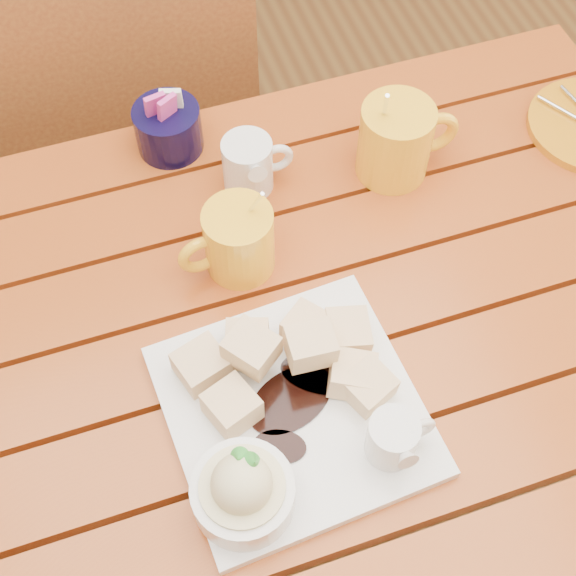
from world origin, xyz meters
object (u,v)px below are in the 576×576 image
object	(u,v)px
table	(289,363)
coffee_mug_right	(397,140)
coffee_mug_left	(237,240)
dessert_plate	(285,421)
chair_far	(120,112)

from	to	relation	value
table	coffee_mug_right	xyz separation A→B (m)	(0.22, 0.20, 0.17)
coffee_mug_left	coffee_mug_right	xyz separation A→B (m)	(0.26, 0.09, 0.01)
table	dessert_plate	distance (m)	0.20
dessert_plate	chair_far	size ratio (longest dim) A/B	0.31
chair_far	table	bearing A→B (deg)	99.95
table	coffee_mug_left	bearing A→B (deg)	106.78
table	dessert_plate	xyz separation A→B (m)	(-0.05, -0.13, 0.14)
coffee_mug_right	chair_far	xyz separation A→B (m)	(-0.34, 0.44, -0.26)
dessert_plate	coffee_mug_right	bearing A→B (deg)	50.58
table	coffee_mug_left	xyz separation A→B (m)	(-0.03, 0.11, 0.16)
coffee_mug_left	chair_far	distance (m)	0.59
coffee_mug_left	chair_far	size ratio (longest dim) A/B	0.15
table	chair_far	world-z (taller)	chair_far
table	coffee_mug_left	world-z (taller)	coffee_mug_left
coffee_mug_right	coffee_mug_left	bearing A→B (deg)	-158.55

